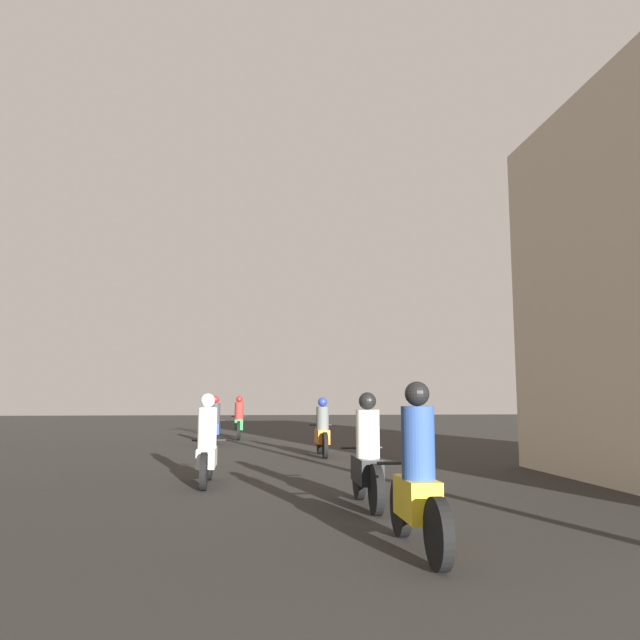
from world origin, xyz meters
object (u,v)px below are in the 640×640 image
motorcycle_yellow (417,483)px  motorcycle_green (239,422)px  motorcycle_black (367,461)px  motorcycle_blue (215,425)px  motorcycle_orange (322,433)px  motorcycle_white (207,449)px

motorcycle_yellow → motorcycle_green: (-2.04, 17.53, -0.01)m
motorcycle_black → motorcycle_green: motorcycle_green is taller
motorcycle_blue → motorcycle_green: motorcycle_green is taller
motorcycle_yellow → motorcycle_orange: 10.19m
motorcycle_black → motorcycle_orange: bearing=87.4°
motorcycle_yellow → motorcycle_orange: (0.23, 10.18, -0.05)m
motorcycle_black → motorcycle_orange: size_ratio=0.99×
motorcycle_yellow → motorcycle_blue: motorcycle_yellow is taller
motorcycle_black → motorcycle_green: 15.14m
motorcycle_orange → motorcycle_green: bearing=98.9°
motorcycle_blue → motorcycle_orange: bearing=-64.4°
motorcycle_white → motorcycle_orange: size_ratio=1.00×
motorcycle_white → motorcycle_blue: bearing=100.4°
motorcycle_yellow → motorcycle_white: bearing=116.9°
motorcycle_black → motorcycle_orange: (0.25, 7.65, -0.01)m
motorcycle_yellow → motorcycle_black: bearing=92.1°
motorcycle_black → motorcycle_orange: 7.65m
motorcycle_black → motorcycle_blue: bearing=102.1°
motorcycle_white → motorcycle_orange: 5.81m
motorcycle_blue → motorcycle_green: (0.71, 2.92, 0.01)m
motorcycle_white → motorcycle_blue: 9.64m
motorcycle_blue → motorcycle_white: bearing=-95.9°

